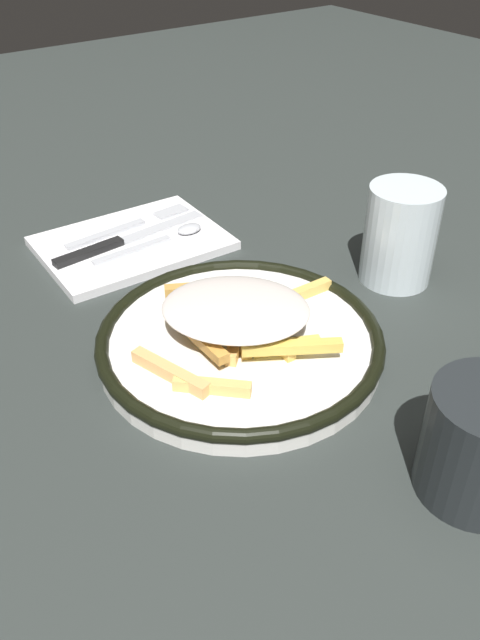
{
  "coord_description": "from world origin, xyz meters",
  "views": [
    {
      "loc": [
        0.41,
        -0.29,
        0.4
      ],
      "look_at": [
        0.0,
        0.0,
        0.04
      ],
      "focal_mm": 36.4,
      "sensor_mm": 36.0,
      "label": 1
    }
  ],
  "objects_px": {
    "napkin": "(132,243)",
    "knife": "(118,242)",
    "fries_heap": "(238,315)",
    "fork": "(129,226)",
    "plate": "(240,341)",
    "spoon": "(167,237)",
    "water_glass": "(400,235)"
  },
  "relations": [
    {
      "from": "napkin",
      "to": "knife",
      "type": "height_order",
      "value": "knife"
    },
    {
      "from": "fries_heap",
      "to": "fork",
      "type": "relative_size",
      "value": 1.32
    },
    {
      "from": "plate",
      "to": "fork",
      "type": "relative_size",
      "value": 1.58
    },
    {
      "from": "fork",
      "to": "knife",
      "type": "xyz_separation_m",
      "value": [
        0.03,
        -0.03,
        0.0
      ]
    },
    {
      "from": "spoon",
      "to": "water_glass",
      "type": "bearing_deg",
      "value": 39.53
    },
    {
      "from": "napkin",
      "to": "water_glass",
      "type": "bearing_deg",
      "value": 41.26
    },
    {
      "from": "fries_heap",
      "to": "spoon",
      "type": "height_order",
      "value": "fries_heap"
    },
    {
      "from": "fries_heap",
      "to": "fork",
      "type": "height_order",
      "value": "fries_heap"
    },
    {
      "from": "knife",
      "to": "spoon",
      "type": "bearing_deg",
      "value": 64.6
    },
    {
      "from": "napkin",
      "to": "spoon",
      "type": "bearing_deg",
      "value": 52.2
    },
    {
      "from": "knife",
      "to": "spoon",
      "type": "distance_m",
      "value": 0.06
    },
    {
      "from": "napkin",
      "to": "spoon",
      "type": "xyz_separation_m",
      "value": [
        0.03,
        0.03,
        0.01
      ]
    },
    {
      "from": "napkin",
      "to": "water_glass",
      "type": "distance_m",
      "value": 0.33
    },
    {
      "from": "fork",
      "to": "spoon",
      "type": "height_order",
      "value": "spoon"
    },
    {
      "from": "napkin",
      "to": "knife",
      "type": "xyz_separation_m",
      "value": [
        0.0,
        -0.02,
        0.01
      ]
    },
    {
      "from": "fork",
      "to": "water_glass",
      "type": "relative_size",
      "value": 1.58
    },
    {
      "from": "knife",
      "to": "spoon",
      "type": "relative_size",
      "value": 1.38
    },
    {
      "from": "fries_heap",
      "to": "fork",
      "type": "bearing_deg",
      "value": 174.72
    },
    {
      "from": "fries_heap",
      "to": "spoon",
      "type": "bearing_deg",
      "value": 167.61
    },
    {
      "from": "napkin",
      "to": "knife",
      "type": "distance_m",
      "value": 0.02
    },
    {
      "from": "fries_heap",
      "to": "spoon",
      "type": "relative_size",
      "value": 1.53
    },
    {
      "from": "fries_heap",
      "to": "knife",
      "type": "xyz_separation_m",
      "value": [
        -0.24,
        -0.01,
        -0.03
      ]
    },
    {
      "from": "napkin",
      "to": "spoon",
      "type": "height_order",
      "value": "spoon"
    },
    {
      "from": "knife",
      "to": "water_glass",
      "type": "relative_size",
      "value": 1.88
    },
    {
      "from": "fork",
      "to": "knife",
      "type": "bearing_deg",
      "value": -45.53
    },
    {
      "from": "fries_heap",
      "to": "napkin",
      "type": "distance_m",
      "value": 0.25
    },
    {
      "from": "plate",
      "to": "fork",
      "type": "distance_m",
      "value": 0.28
    },
    {
      "from": "plate",
      "to": "napkin",
      "type": "relative_size",
      "value": 1.27
    },
    {
      "from": "fries_heap",
      "to": "water_glass",
      "type": "height_order",
      "value": "water_glass"
    },
    {
      "from": "spoon",
      "to": "napkin",
      "type": "bearing_deg",
      "value": -127.8
    },
    {
      "from": "plate",
      "to": "fries_heap",
      "type": "distance_m",
      "value": 0.03
    },
    {
      "from": "plate",
      "to": "spoon",
      "type": "relative_size",
      "value": 1.84
    }
  ]
}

